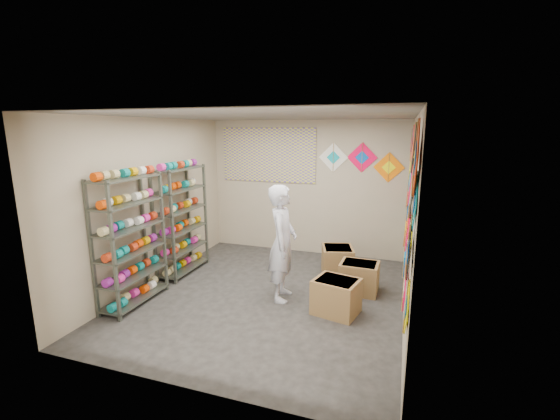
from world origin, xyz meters
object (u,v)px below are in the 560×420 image
(shelf_rack_front, at_px, (130,241))
(shelf_rack_back, at_px, (181,221))
(carton_a, at_px, (336,296))
(carton_c, at_px, (337,261))
(carton_b, at_px, (359,277))
(shopkeeper, at_px, (282,243))

(shelf_rack_front, bearing_deg, shelf_rack_back, 90.00)
(carton_a, height_order, carton_c, carton_c)
(shelf_rack_back, relative_size, carton_b, 3.25)
(shopkeeper, xyz_separation_m, carton_b, (1.08, 0.59, -0.63))
(shelf_rack_front, bearing_deg, carton_c, 37.63)
(shelf_rack_front, bearing_deg, carton_a, 12.28)
(shopkeeper, relative_size, carton_c, 3.04)
(shopkeeper, bearing_deg, carton_b, -69.02)
(shelf_rack_back, distance_m, shopkeeper, 2.07)
(shopkeeper, height_order, carton_a, shopkeeper)
(carton_c, bearing_deg, carton_a, -96.28)
(shelf_rack_back, height_order, carton_b, shelf_rack_back)
(shelf_rack_front, distance_m, shelf_rack_back, 1.30)
(shopkeeper, bearing_deg, carton_c, -35.47)
(carton_a, height_order, carton_b, carton_a)
(shelf_rack_back, height_order, carton_c, shelf_rack_back)
(shelf_rack_back, relative_size, carton_a, 3.22)
(shelf_rack_front, distance_m, carton_b, 3.49)
(shelf_rack_front, xyz_separation_m, shopkeeper, (2.02, 0.85, -0.08))
(shelf_rack_front, distance_m, carton_a, 3.03)
(carton_a, distance_m, carton_c, 1.43)
(shelf_rack_back, bearing_deg, carton_b, 2.53)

